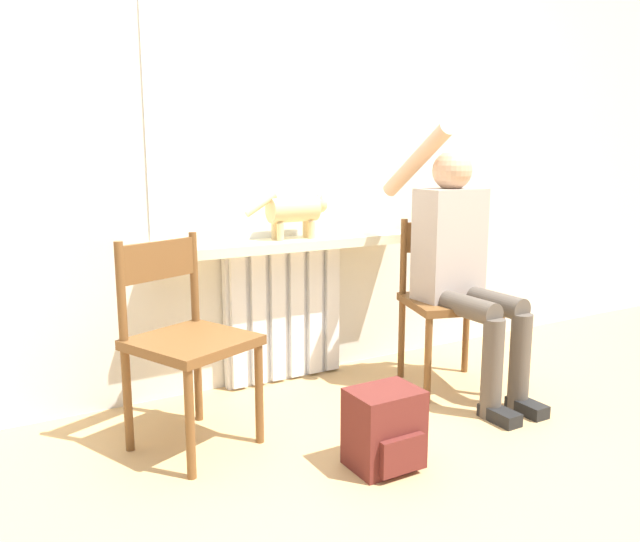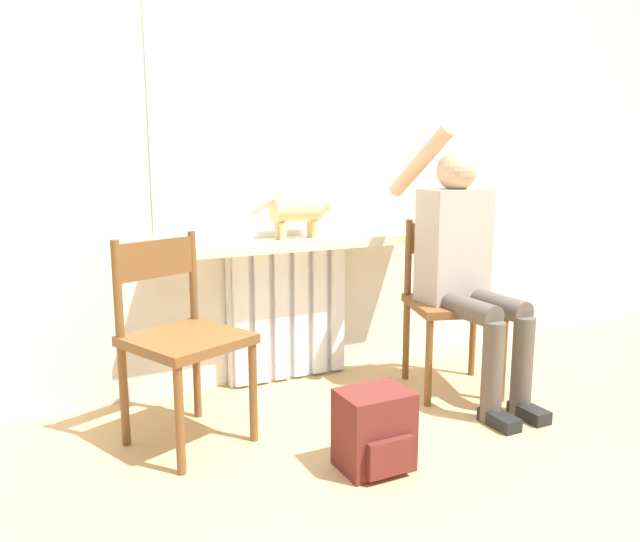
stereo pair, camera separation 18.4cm
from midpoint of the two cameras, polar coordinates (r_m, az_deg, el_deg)
name	(u,v)px [view 2 (the right image)]	position (r m, az deg, el deg)	size (l,w,h in m)	color
ground_plane	(408,471)	(2.58, 10.16, -17.57)	(12.00, 12.00, 0.00)	tan
wall_with_window	(281,128)	(3.34, -2.00, 12.98)	(7.00, 0.06, 2.70)	silver
radiator	(288,313)	(3.38, -1.34, -3.92)	(0.67, 0.08, 0.73)	white
windowsill	(293,244)	(3.23, -0.82, 2.49)	(1.44, 0.24, 0.05)	beige
window_glass	(283,124)	(3.31, -1.75, 13.26)	(1.38, 0.01, 1.17)	white
chair_left	(181,335)	(2.66, -10.68, -5.77)	(0.56, 0.56, 0.88)	brown
chair_right	(451,300)	(3.31, 13.48, -2.63)	(0.54, 0.54, 0.88)	brown
person	(465,261)	(3.18, 14.72, 0.91)	(0.36, 0.97, 1.37)	brown
cat	(299,210)	(3.23, -0.28, 5.57)	(0.47, 0.13, 0.24)	#DBB77A
backpack	(375,431)	(2.51, 7.17, -14.31)	(0.27, 0.24, 0.31)	maroon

